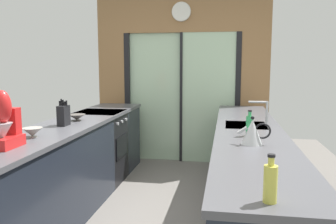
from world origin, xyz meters
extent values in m
cube|color=slate|center=(0.00, 0.60, -0.01)|extent=(5.04, 7.60, 0.02)
cube|color=olive|center=(0.00, 2.40, 2.35)|extent=(2.64, 0.08, 0.70)
cube|color=#B2D1AD|center=(-0.42, 2.42, 1.00)|extent=(0.80, 0.02, 2.00)
cube|color=#B2D1AD|center=(0.42, 2.38, 1.00)|extent=(0.80, 0.02, 2.00)
cube|color=black|center=(-0.86, 2.40, 1.00)|extent=(0.08, 0.10, 2.00)
cube|color=black|center=(0.86, 2.40, 1.00)|extent=(0.08, 0.10, 2.00)
cube|color=black|center=(0.00, 2.40, 1.00)|extent=(0.04, 0.10, 2.00)
cube|color=olive|center=(-1.11, 2.40, 1.00)|extent=(0.42, 0.08, 2.00)
cube|color=olive|center=(1.11, 2.40, 1.00)|extent=(0.42, 0.08, 2.00)
cylinder|color=white|center=(0.00, 2.34, 2.30)|extent=(0.27, 0.03, 0.27)
torus|color=beige|center=(0.00, 2.34, 2.30)|extent=(0.29, 0.02, 0.29)
cube|color=#1E232D|center=(-0.91, -0.33, 0.44)|extent=(0.58, 2.55, 0.88)
cube|color=#1E232D|center=(-0.91, 1.88, 0.44)|extent=(0.58, 0.65, 0.88)
cube|color=#4C4C51|center=(-0.91, 0.30, 0.90)|extent=(0.62, 3.80, 0.04)
cube|color=#1E232D|center=(0.91, 0.30, 0.44)|extent=(0.58, 3.80, 0.88)
cube|color=#4C4C51|center=(0.91, 0.30, 0.90)|extent=(0.62, 3.80, 0.04)
cube|color=#B7BABC|center=(0.89, 0.55, 0.90)|extent=(0.40, 0.48, 0.05)
cylinder|color=#B7BABC|center=(1.09, 0.55, 1.04)|extent=(0.02, 0.02, 0.24)
cylinder|color=#B7BABC|center=(1.00, 0.55, 1.15)|extent=(0.18, 0.02, 0.02)
cube|color=black|center=(-0.91, 1.25, 0.44)|extent=(0.58, 0.60, 0.88)
cube|color=black|center=(-0.61, 1.25, 0.48)|extent=(0.01, 0.48, 0.28)
cube|color=black|center=(-0.91, 1.25, 0.91)|extent=(0.58, 0.60, 0.03)
cylinder|color=#B7BABC|center=(-0.61, 1.07, 0.80)|extent=(0.02, 0.04, 0.04)
cylinder|color=#B7BABC|center=(-0.61, 1.25, 0.80)|extent=(0.02, 0.04, 0.04)
cylinder|color=#B7BABC|center=(-0.61, 1.43, 0.80)|extent=(0.02, 0.04, 0.04)
cylinder|color=gray|center=(-0.89, -0.36, 0.92)|extent=(0.07, 0.07, 0.01)
cone|color=gray|center=(-0.89, -0.36, 0.96)|extent=(0.16, 0.16, 0.07)
cylinder|color=#514C47|center=(-0.89, 0.52, 0.92)|extent=(0.08, 0.08, 0.01)
cone|color=#514C47|center=(-0.89, 0.52, 0.96)|extent=(0.19, 0.19, 0.06)
cube|color=black|center=(-0.89, 0.21, 1.02)|extent=(0.08, 0.14, 0.20)
cylinder|color=black|center=(-0.93, 0.21, 1.14)|extent=(0.02, 0.02, 0.06)
cylinder|color=black|center=(-0.91, 0.21, 1.15)|extent=(0.02, 0.02, 0.08)
cylinder|color=black|center=(-0.89, 0.21, 1.14)|extent=(0.02, 0.02, 0.07)
cylinder|color=black|center=(-0.87, 0.21, 1.14)|extent=(0.02, 0.02, 0.05)
cylinder|color=black|center=(-0.85, 0.21, 1.14)|extent=(0.02, 0.02, 0.06)
cube|color=red|center=(-0.89, -0.72, 0.96)|extent=(0.17, 0.26, 0.08)
cube|color=red|center=(-0.89, -0.62, 1.10)|extent=(0.10, 0.08, 0.20)
ellipsoid|color=red|center=(-0.89, -0.73, 1.22)|extent=(0.13, 0.12, 0.24)
cone|color=#B7BABC|center=(-0.89, -0.75, 1.04)|extent=(0.15, 0.15, 0.13)
cone|color=#B7BABC|center=(0.89, -0.32, 1.02)|extent=(0.16, 0.16, 0.19)
sphere|color=black|center=(0.89, -0.32, 1.12)|extent=(0.03, 0.03, 0.03)
cylinder|color=#B7BABC|center=(0.82, -0.32, 1.03)|extent=(0.08, 0.02, 0.07)
torus|color=black|center=(0.97, -0.32, 1.03)|extent=(0.12, 0.01, 0.12)
cylinder|color=#D1CC4C|center=(0.89, -1.46, 1.00)|extent=(0.06, 0.06, 0.17)
cylinder|color=#D1CC4C|center=(0.89, -1.46, 1.11)|extent=(0.03, 0.03, 0.04)
cylinder|color=black|center=(0.89, -1.46, 1.13)|extent=(0.03, 0.03, 0.01)
cylinder|color=#339E56|center=(0.89, 0.00, 1.00)|extent=(0.06, 0.06, 0.17)
cylinder|color=#339E56|center=(0.89, 0.00, 1.11)|extent=(0.03, 0.03, 0.04)
cylinder|color=black|center=(0.89, 0.00, 1.13)|extent=(0.03, 0.03, 0.01)
camera|label=1|loc=(0.69, -2.99, 1.52)|focal=37.47mm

